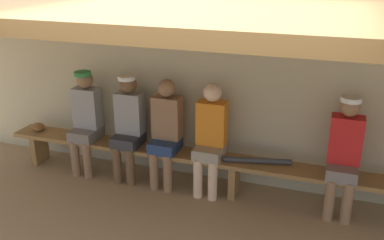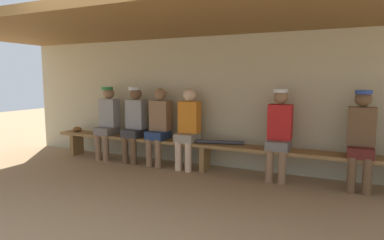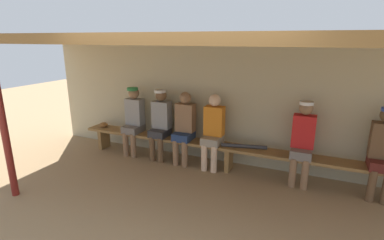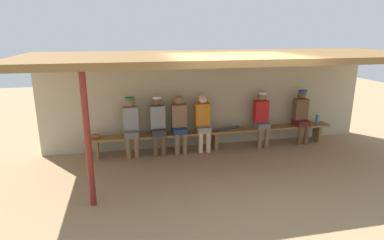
% 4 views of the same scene
% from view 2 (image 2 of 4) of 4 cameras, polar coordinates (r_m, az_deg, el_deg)
% --- Properties ---
extents(ground_plane, '(24.00, 24.00, 0.00)m').
position_cam_2_polar(ground_plane, '(4.15, -6.33, -13.99)').
color(ground_plane, '#9E7F59').
extents(back_wall, '(8.00, 0.20, 2.20)m').
position_cam_2_polar(back_wall, '(5.68, 4.03, 3.17)').
color(back_wall, '#B7AD8C').
rests_on(back_wall, ground).
extents(dugout_roof, '(8.00, 2.80, 0.12)m').
position_cam_2_polar(dugout_roof, '(4.55, -1.96, 16.86)').
color(dugout_roof, brown).
rests_on(dugout_roof, back_wall).
extents(bench, '(6.00, 0.36, 0.46)m').
position_cam_2_polar(bench, '(5.37, 2.24, -4.74)').
color(bench, olive).
rests_on(bench, ground).
extents(player_shirtless_tan, '(0.34, 0.42, 1.34)m').
position_cam_2_polar(player_shirtless_tan, '(4.98, 14.86, -1.71)').
color(player_shirtless_tan, slate).
rests_on(player_shirtless_tan, ground).
extents(player_leftmost, '(0.34, 0.42, 1.34)m').
position_cam_2_polar(player_leftmost, '(6.33, -14.43, 0.15)').
color(player_leftmost, slate).
rests_on(player_leftmost, ground).
extents(player_in_red, '(0.34, 0.42, 1.34)m').
position_cam_2_polar(player_in_red, '(5.43, -0.70, -0.93)').
color(player_in_red, gray).
rests_on(player_in_red, ground).
extents(player_in_white, '(0.34, 0.42, 1.34)m').
position_cam_2_polar(player_in_white, '(5.70, -5.79, -0.59)').
color(player_in_white, navy).
rests_on(player_in_white, ground).
extents(player_with_sunglasses, '(0.34, 0.42, 1.34)m').
position_cam_2_polar(player_with_sunglasses, '(4.91, 27.25, -2.38)').
color(player_with_sunglasses, '#591E19').
rests_on(player_with_sunglasses, ground).
extents(player_rightmost, '(0.34, 0.42, 1.34)m').
position_cam_2_polar(player_rightmost, '(5.96, -9.91, -0.15)').
color(player_rightmost, '#333338').
rests_on(player_rightmost, ground).
extents(baseball_glove_dark_brown, '(0.29, 0.29, 0.09)m').
position_cam_2_polar(baseball_glove_dark_brown, '(6.90, -19.27, -1.49)').
color(baseball_glove_dark_brown, brown).
rests_on(baseball_glove_dark_brown, bench).
extents(baseball_bat, '(0.77, 0.23, 0.07)m').
position_cam_2_polar(baseball_bat, '(5.26, 4.85, -3.84)').
color(baseball_bat, '#333338').
rests_on(baseball_bat, bench).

